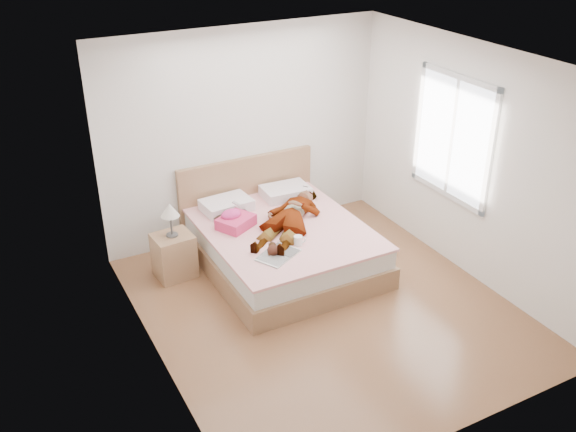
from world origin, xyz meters
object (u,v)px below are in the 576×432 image
(magazine, at_px, (278,255))
(nightstand, at_px, (174,252))
(phone, at_px, (236,204))
(coffee_mug, at_px, (298,240))
(towel, at_px, (235,220))
(plush_toy, at_px, (273,249))
(bed, at_px, (281,242))
(woman, at_px, (290,214))

(magazine, bearing_deg, nightstand, 132.58)
(phone, xyz_separation_m, coffee_mug, (0.33, -0.90, -0.13))
(towel, relative_size, plush_toy, 2.28)
(phone, bearing_deg, magazine, -132.94)
(bed, bearing_deg, plush_toy, -123.96)
(plush_toy, bearing_deg, magazine, -57.23)
(bed, bearing_deg, woman, -4.52)
(coffee_mug, xyz_separation_m, plush_toy, (-0.33, -0.05, 0.00))
(coffee_mug, bearing_deg, bed, 84.79)
(bed, height_order, plush_toy, bed)
(bed, height_order, nightstand, bed)
(coffee_mug, height_order, plush_toy, plush_toy)
(woman, distance_m, phone, 0.64)
(coffee_mug, height_order, nightstand, nightstand)
(towel, xyz_separation_m, coffee_mug, (0.44, -0.70, -0.03))
(bed, xyz_separation_m, towel, (-0.49, 0.19, 0.32))
(bed, relative_size, towel, 4.19)
(towel, bearing_deg, woman, -17.75)
(phone, xyz_separation_m, magazine, (0.03, -1.00, -0.17))
(phone, relative_size, plush_toy, 0.44)
(phone, relative_size, magazine, 0.17)
(coffee_mug, distance_m, nightstand, 1.44)
(towel, height_order, plush_toy, towel)
(woman, distance_m, towel, 0.64)
(woman, relative_size, nightstand, 1.77)
(towel, bearing_deg, nightstand, 169.90)
(towel, xyz_separation_m, nightstand, (-0.71, 0.13, -0.29))
(coffee_mug, bearing_deg, nightstand, 144.33)
(plush_toy, relative_size, nightstand, 0.24)
(bed, height_order, towel, bed)
(coffee_mug, distance_m, plush_toy, 0.34)
(nightstand, bearing_deg, coffee_mug, -35.67)
(phone, height_order, plush_toy, phone)
(nightstand, bearing_deg, plush_toy, -46.91)
(bed, bearing_deg, phone, 133.93)
(magazine, xyz_separation_m, coffee_mug, (0.30, 0.10, 0.04))
(magazine, distance_m, plush_toy, 0.08)
(towel, distance_m, magazine, 0.82)
(woman, xyz_separation_m, nightstand, (-1.32, 0.32, -0.32))
(nightstand, bearing_deg, magazine, -47.42)
(woman, relative_size, plush_toy, 7.43)
(bed, height_order, coffee_mug, bed)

